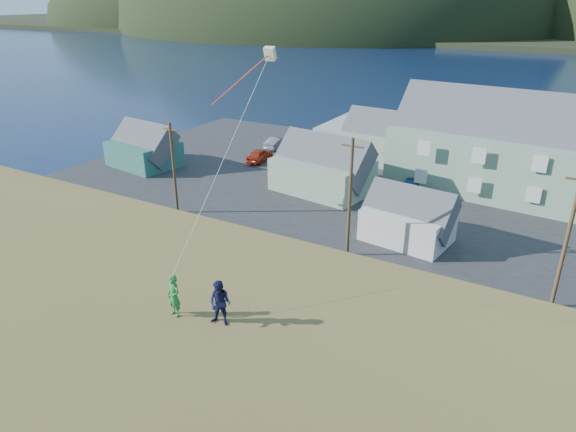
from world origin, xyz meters
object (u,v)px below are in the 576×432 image
object	(u,v)px
shed_teal	(143,147)
kite_flyer_green	(174,296)
wharf	(418,132)
shed_palegreen_far	(389,139)
shed_white	(408,217)
shed_palegreen_near	(322,167)
kite_flyer_navy	(220,303)

from	to	relation	value
shed_teal	kite_flyer_green	size ratio (longest dim) A/B	5.22
wharf	shed_teal	xyz separation A→B (m)	(-22.92, -29.72, 1.88)
wharf	shed_palegreen_far	world-z (taller)	shed_palegreen_far
kite_flyer_green	shed_teal	bearing A→B (deg)	148.43
shed_teal	shed_white	bearing A→B (deg)	1.13
shed_palegreen_far	kite_flyer_green	distance (m)	45.16
shed_palegreen_near	kite_flyer_navy	size ratio (longest dim) A/B	5.92
shed_palegreen_near	kite_flyer_green	xyz separation A→B (m)	(9.46, -31.68, 5.41)
shed_palegreen_near	shed_palegreen_far	bearing A→B (deg)	87.80
shed_teal	kite_flyer_navy	xyz separation A→B (m)	(32.57, -28.59, 5.74)
shed_teal	kite_flyer_navy	distance (m)	43.71
shed_palegreen_near	kite_flyer_navy	xyz separation A→B (m)	(11.26, -31.28, 5.45)
kite_flyer_green	wharf	bearing A→B (deg)	109.33
shed_palegreen_near	kite_flyer_navy	bearing A→B (deg)	-61.81
wharf	shed_teal	bearing A→B (deg)	-127.64
wharf	kite_flyer_green	distance (m)	59.71
wharf	shed_teal	distance (m)	37.58
shed_teal	shed_palegreen_far	xyz separation A→B (m)	(23.67, 15.30, 0.47)
wharf	shed_white	world-z (taller)	shed_white
shed_white	shed_teal	bearing A→B (deg)	-179.86
shed_palegreen_near	shed_palegreen_far	distance (m)	12.83
wharf	kite_flyer_navy	distance (m)	59.59
shed_palegreen_far	shed_white	bearing A→B (deg)	-61.81
shed_palegreen_far	kite_flyer_navy	xyz separation A→B (m)	(8.90, -43.89, 5.27)
shed_white	kite_flyer_navy	distance (m)	25.21
shed_teal	kite_flyer_green	bearing A→B (deg)	-34.93
shed_palegreen_far	kite_flyer_green	world-z (taller)	kite_flyer_green
shed_palegreen_near	shed_palegreen_far	world-z (taller)	shed_palegreen_far
shed_teal	kite_flyer_navy	bearing A→B (deg)	-32.91
shed_palegreen_far	kite_flyer_navy	world-z (taller)	kite_flyer_navy
wharf	kite_flyer_navy	world-z (taller)	kite_flyer_navy
shed_white	shed_palegreen_far	xyz separation A→B (m)	(-8.51, 19.39, 0.67)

